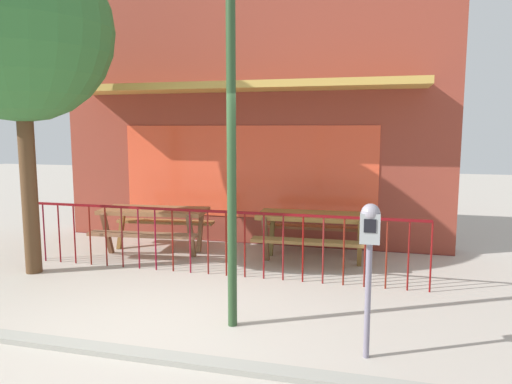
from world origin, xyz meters
TOP-DOWN VIEW (x-y plane):
  - ground at (0.00, 0.00)m, footprint 40.00×40.00m
  - pub_storefront at (0.00, 4.23)m, footprint 7.39×1.43m
  - patio_fence_front at (0.00, 1.99)m, footprint 6.23×0.04m
  - picnic_table_left at (-1.33, 2.92)m, footprint 1.93×1.53m
  - picnic_table_right at (1.40, 3.12)m, footprint 1.85×1.43m
  - parking_meter_near at (2.35, -0.08)m, footprint 0.18×0.17m
  - street_tree at (-2.57, 1.41)m, footprint 2.61×2.61m
  - street_lamp at (0.91, 0.31)m, footprint 0.28×0.28m
  - curb_edge at (0.00, -0.62)m, footprint 10.35×0.20m

SIDE VIEW (x-z plane):
  - ground at x=0.00m, z-range 0.00..0.00m
  - curb_edge at x=0.00m, z-range -0.06..0.06m
  - picnic_table_left at x=-1.33m, z-range 0.21..1.01m
  - picnic_table_right at x=1.40m, z-range 0.21..1.01m
  - patio_fence_front at x=0.00m, z-range 0.18..1.14m
  - parking_meter_near at x=2.35m, z-range 0.40..1.87m
  - pub_storefront at x=0.00m, z-range -0.01..5.28m
  - street_lamp at x=0.91m, z-range 0.61..4.76m
  - street_tree at x=-2.57m, z-range 1.10..5.95m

